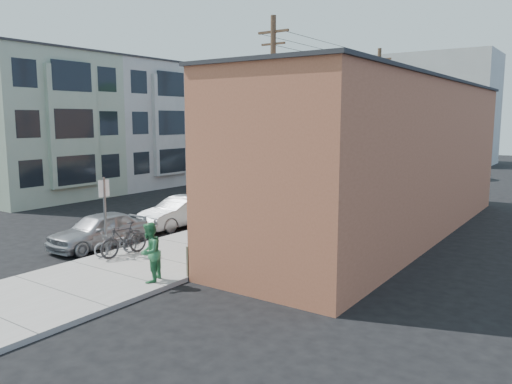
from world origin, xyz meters
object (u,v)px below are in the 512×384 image
Objects in this scene: parked_bike_b at (116,244)px; car_2 at (245,198)px; tree_bare at (295,156)px; tree_leafy_mid at (348,96)px; utility_pole_near at (272,110)px; car_1 at (181,212)px; car_0 at (99,230)px; sign_post at (105,208)px; parking_meter_near at (219,206)px; car_4 at (352,175)px; parking_meter_far at (306,186)px; patron_green at (150,252)px; patio_chair_a at (232,242)px; patron_grey at (215,231)px; tree_leafy_far at (408,98)px; patio_chair_b at (235,240)px; car_3 at (299,184)px; parked_bike_a at (124,239)px; bus at (341,157)px; cyclist at (223,217)px.

parked_bike_b is 10.59m from car_2.
tree_leafy_mid is (0.00, 6.68, 3.53)m from tree_bare.
utility_pole_near reaches higher than car_1.
parked_bike_b is 0.39× the size of car_0.
sign_post is 10.74m from car_2.
parking_meter_near reaches higher than car_4.
car_1 reaches higher than car_0.
parking_meter_far is 16.30m from patron_green.
tree_leafy_mid is (0.55, 12.68, 5.49)m from parking_meter_near.
patron_grey is at bearing -121.98° from patio_chair_a.
utility_pole_near reaches higher than tree_leafy_mid.
parked_bike_b is (0.43, -6.35, -0.42)m from parking_meter_near.
tree_leafy_far is 9.63× the size of patio_chair_a.
car_2 is 1.16× the size of car_4.
patio_chair_b is at bearing -44.09° from parking_meter_near.
parked_bike_b is 16.38m from car_3.
patron_grey is 3.09m from patron_green.
bus is (-5.61, 29.56, 0.86)m from parked_bike_a.
patron_green is (-0.16, -3.80, 0.46)m from patio_chair_a.
utility_pole_near is 11.36× the size of patio_chair_a.
tree_leafy_mid is at bearing -90.00° from tree_leafy_far.
sign_post is at bearing -69.73° from patron_grey.
patron_green is 0.29× the size of car_3.
tree_bare is 7.61m from car_1.
parked_bike_a is 0.17× the size of bus.
patio_chair_b is 1.18m from patron_grey.
car_4 is at bearing 93.60° from sign_post.
tree_leafy_far is 9.63× the size of patio_chair_b.
patio_chair_b is at bearing 57.98° from parked_bike_b.
car_1 is (-5.11, 2.55, 0.10)m from patio_chair_b.
car_4 is (0.00, 14.07, -0.02)m from car_2.
car_1 is (-1.45, -9.21, -0.29)m from parking_meter_far.
parked_bike_a is at bearing -140.79° from patron_green.
parking_meter_near reaches higher than car_1.
parked_bike_a is 0.38m from parked_bike_b.
tree_leafy_mid reaches higher than parking_meter_near.
patio_chair_b is at bearing -72.71° from parking_meter_far.
tree_bare reaches higher than patron_grey.
cyclist is at bearing -156.09° from patron_grey.
patio_chair_a and patio_chair_b have the same top height.
parked_bike_a is at bearing -89.64° from tree_leafy_far.
patio_chair_b is at bearing 155.30° from patron_green.
parking_meter_far is 4.40m from car_2.
patio_chair_a is at bearing -45.95° from parking_meter_near.
tree_bare is 0.49× the size of bus.
car_2 reaches higher than patio_chair_a.
utility_pole_near reaches higher than parked_bike_b.
parked_bike_a reaches higher than car_4.
cyclist is (2.03, -6.69, -4.33)m from utility_pole_near.
parking_meter_far is 14.57m from parked_bike_b.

